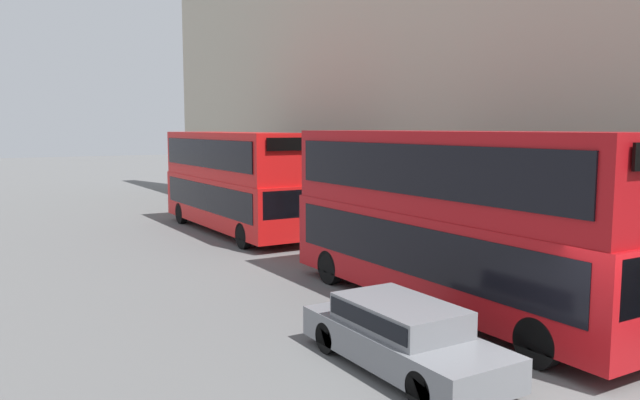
% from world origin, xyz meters
% --- Properties ---
extents(bus_leading, '(2.59, 10.74, 4.50)m').
position_xyz_m(bus_leading, '(1.60, 5.61, 2.47)').
color(bus_leading, '#A80F14').
rests_on(bus_leading, ground).
extents(bus_second_in_queue, '(2.59, 10.53, 4.38)m').
position_xyz_m(bus_second_in_queue, '(1.60, 19.30, 2.41)').
color(bus_second_in_queue, red).
rests_on(bus_second_in_queue, ground).
extents(car_dark_sedan, '(1.75, 4.61, 1.29)m').
position_xyz_m(car_dark_sedan, '(-1.80, 3.15, 0.69)').
color(car_dark_sedan, slate).
rests_on(car_dark_sedan, ground).
extents(pedestrian, '(0.36, 0.36, 1.57)m').
position_xyz_m(pedestrian, '(4.47, 20.60, 0.72)').
color(pedestrian, brown).
rests_on(pedestrian, ground).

